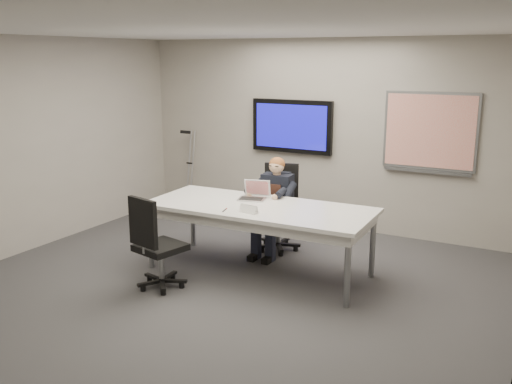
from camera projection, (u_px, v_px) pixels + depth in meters
The scene contains 14 objects.
floor at pixel (217, 294), 6.24m from camera, with size 6.00×6.00×0.02m, color #363638.
ceiling at pixel (212, 29), 5.59m from camera, with size 6.00×6.00×0.02m, color silver.
wall_back at pixel (324, 135), 8.48m from camera, with size 6.00×0.02×2.80m, color #A8A397.
wall_left at pixel (18, 147), 7.31m from camera, with size 0.02×6.00×2.80m, color #A8A397.
conference_table at pixel (259, 213), 6.72m from camera, with size 2.71×1.19×0.82m.
tv_display at pixel (292, 126), 8.64m from camera, with size 1.30×0.09×0.80m.
whiteboard at pixel (430, 133), 7.70m from camera, with size 1.25×0.08×1.10m.
office_chair_far at pixel (279, 223), 7.63m from camera, with size 0.68×0.68×1.14m.
office_chair_near at pixel (158, 260), 6.32m from camera, with size 0.61×0.61×1.07m.
seated_person at pixel (271, 217), 7.37m from camera, with size 0.41×0.70×1.27m.
crutch at pixel (190, 169), 9.55m from camera, with size 0.19×0.30×1.39m, color #AEB0B6, non-canonical shape.
laptop at pixel (254, 194), 7.00m from camera, with size 0.37×0.38×0.23m.
name_tent at pixel (249, 209), 6.39m from camera, with size 0.23×0.06×0.09m, color white, non-canonical shape.
pen at pixel (225, 210), 6.49m from camera, with size 0.01×0.01×0.14m, color black.
Camera 1 is at (3.16, -4.90, 2.54)m, focal length 40.00 mm.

